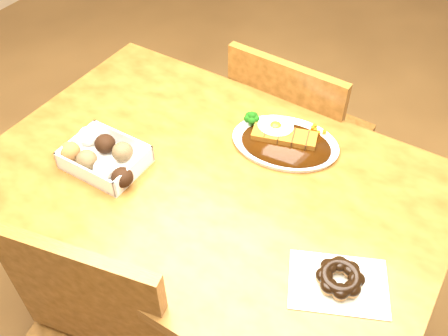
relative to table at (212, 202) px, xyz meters
The scene contains 6 objects.
ground 0.65m from the table, ahead, with size 6.00×6.00×0.00m, color brown.
table is the anchor object (origin of this frame).
chair_far 0.56m from the table, 88.95° to the left, with size 0.44×0.44×0.87m.
katsu_curry_plate 0.27m from the table, 65.04° to the left, with size 0.33×0.27×0.06m.
donut_box 0.32m from the table, 157.89° to the right, with size 0.24×0.16×0.06m.
pon_de_ring 0.44m from the table, 16.47° to the right, with size 0.26×0.22×0.04m.
Camera 1 is at (0.50, -0.74, 1.70)m, focal length 40.00 mm.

